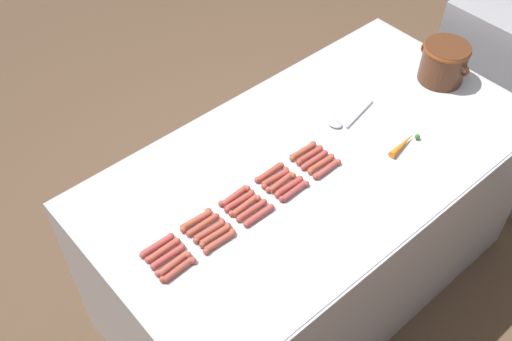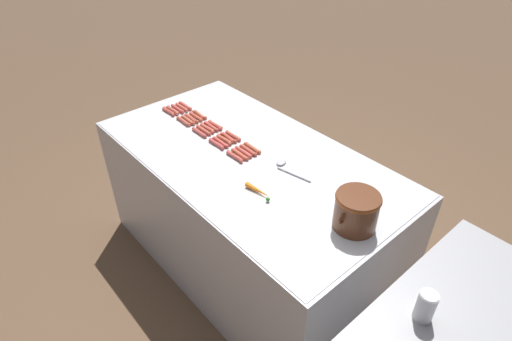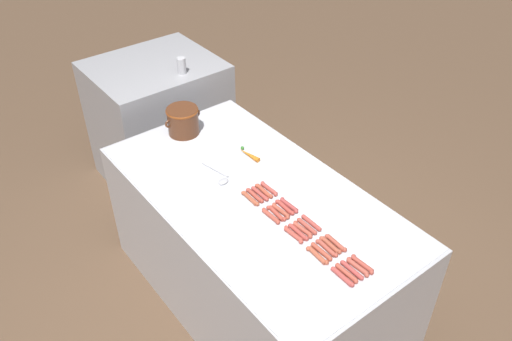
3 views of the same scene
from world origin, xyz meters
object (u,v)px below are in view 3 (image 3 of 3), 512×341
(hot_dog_5, at_px, (347,273))
(hot_dog_20, at_px, (362,264))
(hot_dog_1, at_px, (317,255))
(hot_dog_12, at_px, (303,229))
(hot_dog_9, at_px, (255,196))
(hot_dog_18, at_px, (285,207))
(hot_dog_17, at_px, (307,226))
(hot_dog_19, at_px, (264,191))
(hot_dog_10, at_px, (352,270))
(hot_dog_2, at_px, (294,235))
(carrot, at_px, (249,154))
(hot_dog_3, at_px, (271,216))
(hot_dog_4, at_px, (250,198))
(hot_dog_23, at_px, (289,205))
(hot_dog_13, at_px, (281,211))
(hot_dog_14, at_px, (260,194))
(hot_dog_8, at_px, (276,213))
(hot_dog_7, at_px, (298,232))
(hot_dog_22, at_px, (311,223))
(hot_dog_15, at_px, (358,267))
(hot_dog_16, at_px, (330,245))
(hot_dog_6, at_px, (321,252))
(bean_pot, at_px, (183,120))
(back_cabinet, at_px, (160,122))
(hot_dog_11, at_px, (327,248))
(hot_dog_0, at_px, (342,277))
(serving_spoon, at_px, (220,177))
(hot_dog_21, at_px, (336,243))
(soda_can, at_px, (182,66))
(hot_dog_24, at_px, (269,189))

(hot_dog_5, height_order, hot_dog_20, same)
(hot_dog_1, relative_size, hot_dog_12, 1.00)
(hot_dog_9, height_order, hot_dog_18, same)
(hot_dog_9, distance_m, hot_dog_17, 0.38)
(hot_dog_19, bearing_deg, hot_dog_10, -92.79)
(hot_dog_2, height_order, carrot, carrot)
(hot_dog_3, xyz_separation_m, hot_dog_5, (0.03, -0.54, 0.00))
(hot_dog_4, relative_size, hot_dog_23, 1.00)
(hot_dog_9, height_order, hot_dog_10, same)
(hot_dog_13, bearing_deg, hot_dog_17, -80.09)
(hot_dog_23, distance_m, carrot, 0.54)
(hot_dog_14, bearing_deg, hot_dog_8, -99.95)
(hot_dog_7, xyz_separation_m, hot_dog_22, (0.10, 0.01, 0.00))
(hot_dog_1, relative_size, hot_dog_15, 1.00)
(hot_dog_2, relative_size, hot_dog_16, 1.00)
(hot_dog_10, relative_size, hot_dog_14, 1.00)
(hot_dog_17, bearing_deg, hot_dog_2, -177.86)
(hot_dog_6, bearing_deg, hot_dog_20, -61.66)
(hot_dog_17, bearing_deg, hot_dog_16, -89.62)
(bean_pot, bearing_deg, hot_dog_1, -92.89)
(back_cabinet, height_order, hot_dog_3, back_cabinet)
(hot_dog_17, distance_m, bean_pot, 1.20)
(back_cabinet, xyz_separation_m, hot_dog_22, (-0.14, -1.98, 0.40))
(bean_pot, bearing_deg, hot_dog_22, -86.74)
(hot_dog_11, xyz_separation_m, hot_dog_20, (0.06, -0.19, 0.00))
(hot_dog_10, bearing_deg, hot_dog_0, -178.62)
(hot_dog_5, bearing_deg, carrot, 78.53)
(hot_dog_7, xyz_separation_m, hot_dog_11, (0.04, -0.18, 0.00))
(hot_dog_20, xyz_separation_m, carrot, (0.11, 1.08, 0.00))
(hot_dog_9, relative_size, hot_dog_13, 1.00)
(hot_dog_12, xyz_separation_m, hot_dog_13, (0.00, 0.18, 0.00))
(back_cabinet, distance_m, hot_dog_3, 1.87)
(hot_dog_10, bearing_deg, hot_dog_17, 84.55)
(hot_dog_18, distance_m, serving_spoon, 0.46)
(hot_dog_7, xyz_separation_m, hot_dog_20, (0.10, -0.36, 0.00))
(serving_spoon, bearing_deg, hot_dog_1, -88.51)
(hot_dog_14, distance_m, hot_dog_23, 0.19)
(hot_dog_1, bearing_deg, hot_dog_0, -89.97)
(hot_dog_19, bearing_deg, hot_dog_18, -88.75)
(hot_dog_15, xyz_separation_m, hot_dog_21, (0.03, 0.18, 0.00))
(hot_dog_0, bearing_deg, hot_dog_6, 79.24)
(back_cabinet, relative_size, hot_dog_6, 7.01)
(hot_dog_0, xyz_separation_m, soda_can, (0.39, 2.08, 0.19))
(hot_dog_9, bearing_deg, carrot, 57.91)
(hot_dog_23, xyz_separation_m, bean_pot, (-0.07, 1.01, 0.09))
(hot_dog_10, distance_m, soda_can, 2.11)
(hot_dog_3, xyz_separation_m, bean_pot, (0.07, 1.01, 0.09))
(hot_dog_2, bearing_deg, back_cabinet, 82.02)
(back_cabinet, relative_size, hot_dog_24, 7.01)
(hot_dog_0, bearing_deg, hot_dog_23, 76.04)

